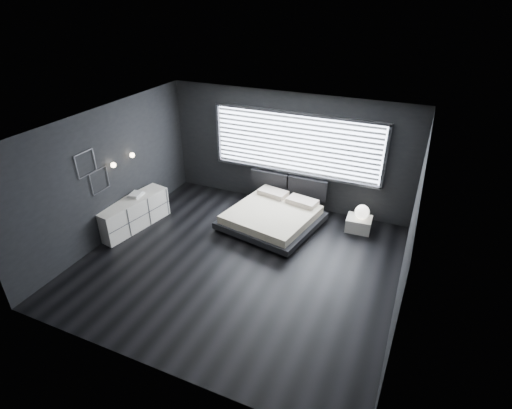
% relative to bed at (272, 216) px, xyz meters
% --- Properties ---
extents(room, '(6.04, 6.00, 2.80)m').
position_rel_bed_xyz_m(room, '(-0.09, -1.59, 1.16)').
color(room, black).
rests_on(room, ground).
extents(window, '(4.14, 0.09, 1.52)m').
position_rel_bed_xyz_m(window, '(0.11, 1.11, 1.37)').
color(window, white).
rests_on(window, ground).
extents(headboard, '(1.96, 0.16, 0.52)m').
position_rel_bed_xyz_m(headboard, '(-0.01, 1.05, 0.33)').
color(headboard, black).
rests_on(headboard, ground).
extents(sconce_near, '(0.18, 0.11, 0.11)m').
position_rel_bed_xyz_m(sconce_near, '(-2.97, -1.54, 1.36)').
color(sconce_near, silver).
rests_on(sconce_near, ground).
extents(sconce_far, '(0.18, 0.11, 0.11)m').
position_rel_bed_xyz_m(sconce_far, '(-2.97, -0.94, 1.36)').
color(sconce_far, silver).
rests_on(sconce_far, ground).
extents(wall_art_upper, '(0.01, 0.48, 0.48)m').
position_rel_bed_xyz_m(wall_art_upper, '(-3.06, -2.14, 1.61)').
color(wall_art_upper, '#47474C').
rests_on(wall_art_upper, ground).
extents(wall_art_lower, '(0.01, 0.48, 0.48)m').
position_rel_bed_xyz_m(wall_art_lower, '(-3.06, -1.89, 1.14)').
color(wall_art_lower, '#47474C').
rests_on(wall_art_lower, ground).
extents(bed, '(2.28, 2.20, 0.51)m').
position_rel_bed_xyz_m(bed, '(0.00, 0.00, 0.00)').
color(bed, black).
rests_on(bed, ground).
extents(nightstand, '(0.57, 0.48, 0.32)m').
position_rel_bed_xyz_m(nightstand, '(1.86, 0.59, -0.08)').
color(nightstand, silver).
rests_on(nightstand, ground).
extents(orb_lamp, '(0.32, 0.32, 0.32)m').
position_rel_bed_xyz_m(orb_lamp, '(1.89, 0.60, 0.24)').
color(orb_lamp, white).
rests_on(orb_lamp, nightstand).
extents(dresser, '(0.79, 1.80, 0.70)m').
position_rel_bed_xyz_m(dresser, '(-2.86, -1.31, 0.11)').
color(dresser, silver).
rests_on(dresser, ground).
extents(book_stack, '(0.29, 0.37, 0.07)m').
position_rel_bed_xyz_m(book_stack, '(-2.88, -1.12, 0.50)').
color(book_stack, silver).
rests_on(book_stack, dresser).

